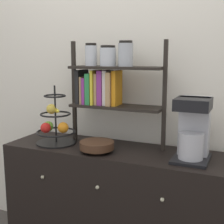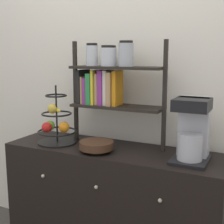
% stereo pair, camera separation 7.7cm
% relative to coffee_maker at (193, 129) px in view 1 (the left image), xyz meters
% --- Properties ---
extents(wall_back, '(7.00, 0.05, 2.60)m').
position_rel_coffee_maker_xyz_m(wall_back, '(-0.52, 0.27, 0.29)').
color(wall_back, silver).
rests_on(wall_back, ground_plane).
extents(sideboard, '(1.48, 0.47, 0.83)m').
position_rel_coffee_maker_xyz_m(sideboard, '(-0.52, -0.00, -0.60)').
color(sideboard, black).
rests_on(sideboard, ground_plane).
extents(coffee_maker, '(0.21, 0.26, 0.37)m').
position_rel_coffee_maker_xyz_m(coffee_maker, '(0.00, 0.00, 0.00)').
color(coffee_maker, black).
rests_on(coffee_maker, sideboard).
extents(fruit_stand, '(0.28, 0.28, 0.41)m').
position_rel_coffee_maker_xyz_m(fruit_stand, '(-0.94, -0.05, -0.05)').
color(fruit_stand, black).
rests_on(fruit_stand, sideboard).
extents(wooden_bowl, '(0.22, 0.22, 0.07)m').
position_rel_coffee_maker_xyz_m(wooden_bowl, '(-0.58, -0.10, -0.15)').
color(wooden_bowl, '#422819').
rests_on(wooden_bowl, sideboard).
extents(shelf_hutch, '(0.68, 0.20, 0.71)m').
position_rel_coffee_maker_xyz_m(shelf_hutch, '(-0.60, 0.09, 0.26)').
color(shelf_hutch, black).
rests_on(shelf_hutch, sideboard).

